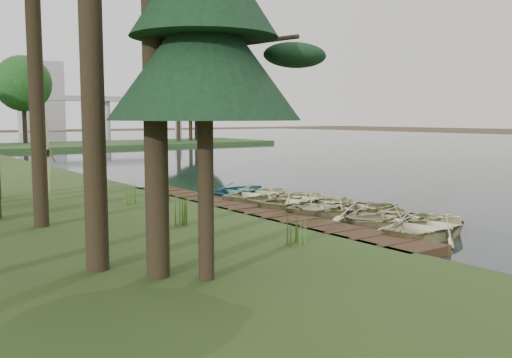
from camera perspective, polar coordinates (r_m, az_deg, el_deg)
ground at (r=21.63m, az=2.55°, el=-3.31°), size 300.00×300.00×0.00m
water at (r=56.85m, az=13.76°, el=2.47°), size 130.00×200.00×0.05m
boardwalk at (r=20.66m, az=-0.93°, el=-3.34°), size 1.60×16.00×0.30m
peninsula at (r=70.08m, az=-18.25°, el=3.17°), size 50.00×14.00×0.45m
far_trees at (r=69.12m, az=-21.08°, el=8.18°), size 45.60×5.60×8.80m
building_a at (r=162.65m, az=-20.68°, el=7.75°), size 10.00×8.00×18.00m
rowboat_0 at (r=17.76m, az=17.15°, el=-4.29°), size 4.00×3.13×0.75m
rowboat_1 at (r=18.78m, az=14.41°, el=-3.69°), size 4.23×3.69×0.73m
rowboat_2 at (r=19.58m, az=12.45°, el=-3.25°), size 4.16×3.66×0.72m
rowboat_3 at (r=20.41m, az=9.47°, el=-2.70°), size 4.49×3.83×0.79m
rowboat_4 at (r=21.00m, az=7.07°, el=-2.40°), size 4.59×3.92×0.80m
rowboat_5 at (r=22.17m, az=4.26°, el=-1.89°), size 4.65×3.95×0.82m
rowboat_6 at (r=22.95m, az=2.65°, el=-1.71°), size 3.83×2.97×0.73m
rowboat_7 at (r=23.92m, az=0.47°, el=-1.32°), size 4.40×3.69×0.78m
rowboat_8 at (r=25.18m, az=-1.55°, el=-1.02°), size 4.08×3.47×0.72m
stored_rowboat at (r=23.80m, az=-20.12°, el=-1.28°), size 3.55×2.84×0.66m
pine_tree at (r=11.51m, az=-5.22°, el=16.06°), size 3.80×3.80×8.32m
reeds_0 at (r=14.82m, az=3.82°, el=-4.79°), size 0.60×0.60×0.91m
reeds_1 at (r=17.30m, az=-7.51°, el=-3.02°), size 0.60×0.60×1.04m
reeds_2 at (r=22.12m, az=-12.48°, el=-1.28°), size 0.60×0.60×0.90m
reeds_3 at (r=22.62m, az=-8.86°, el=-0.82°), size 0.60×0.60×1.08m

